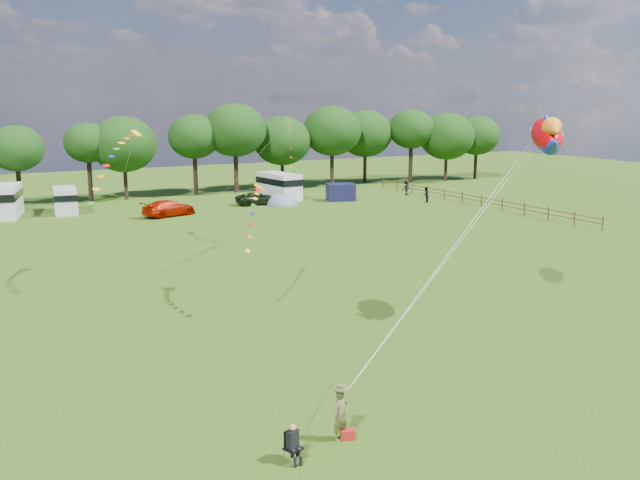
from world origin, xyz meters
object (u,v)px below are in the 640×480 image
campervan_d (279,185)px  camp_chair (292,439)px  campervan_b (5,200)px  tent_greyblue (283,205)px  car_d (258,198)px  kite_flyer (341,415)px  car_c (169,208)px  walker_a (426,195)px  tent_orange (166,213)px  walker_b (406,188)px  fish_kite (548,135)px  campervan_c (65,200)px

campervan_d → camp_chair: 57.24m
campervan_b → tent_greyblue: (25.70, -5.64, -1.55)m
car_d → tent_greyblue: (2.01, -1.64, -0.61)m
car_d → campervan_b: (-23.68, 4.00, 0.93)m
car_d → kite_flyer: bearing=162.1°
car_c → walker_a: walker_a is taller
camp_chair → tent_orange: bearing=59.2°
car_d → campervan_d: (3.66, 2.67, 0.89)m
kite_flyer → walker_b: walker_b is taller
car_d → kite_flyer: size_ratio=2.68×
car_d → kite_flyer: (-18.27, -48.84, 0.23)m
tent_greyblue → kite_flyer: size_ratio=2.07×
car_c → walker_b: bearing=-104.1°
car_c → fish_kite: bearing=173.6°
campervan_b → campervan_d: (27.34, -1.33, -0.05)m
car_c → campervan_b: campervan_b is taller
campervan_c → car_c: bearing=-121.7°
car_c → walker_b: 27.89m
car_c → camp_chair: bearing=150.7°
car_c → campervan_b: (-13.45, 6.82, 0.82)m
camp_chair → walker_a: walker_a is taller
kite_flyer → fish_kite: (15.49, 6.96, 8.18)m
tent_greyblue → camp_chair: bearing=-115.0°
car_c → tent_orange: (0.19, 1.87, -0.73)m
campervan_c → walker_a: bearing=-100.3°
tent_greyblue → fish_kite: size_ratio=0.88×
campervan_d → campervan_b: bearing=79.6°
tent_orange → walker_a: 26.89m
tent_orange → car_c: bearing=-95.9°
kite_flyer → fish_kite: fish_kite is taller
tent_orange → fish_kite: bearing=-79.9°
tent_orange → campervan_b: bearing=160.0°
car_c → fish_kite: (7.45, -39.06, 8.30)m
tent_greyblue → car_c: bearing=-174.5°
car_c → camp_chair: (-10.01, -46.51, -0.02)m
tent_orange → camp_chair: camp_chair is taller
campervan_c → camp_chair: bearing=-175.1°
kite_flyer → fish_kite: 18.85m
camp_chair → walker_a: (36.40, 42.33, 0.10)m
campervan_d → tent_orange: campervan_d is taller
walker_b → camp_chair: bearing=43.8°
campervan_b → campervan_c: (5.29, -0.31, -0.28)m
car_c → campervan_d: bearing=-85.6°
campervan_d → car_c: bearing=104.0°
tent_greyblue → camp_chair: 52.64m
car_c → tent_greyblue: bearing=-101.7°
tent_greyblue → fish_kite: (-4.80, -40.25, 9.02)m
kite_flyer → walker_b: 59.53m
campervan_c → fish_kite: (15.61, -45.58, 7.75)m
camp_chair → fish_kite: (17.46, 7.45, 8.32)m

